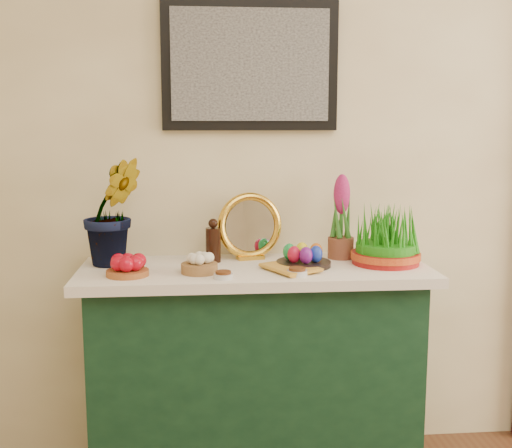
% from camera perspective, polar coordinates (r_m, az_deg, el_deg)
% --- Properties ---
extents(sideboard, '(1.30, 0.45, 0.85)m').
position_cam_1_polar(sideboard, '(2.73, -0.10, -13.32)').
color(sideboard, '#163D24').
rests_on(sideboard, ground).
extents(tablecloth, '(1.40, 0.55, 0.04)m').
position_cam_1_polar(tablecloth, '(2.60, -0.10, -4.19)').
color(tablecloth, white).
rests_on(tablecloth, sideboard).
extents(hyacinth_green, '(0.36, 0.34, 0.58)m').
position_cam_1_polar(hyacinth_green, '(2.63, -12.64, 2.62)').
color(hyacinth_green, '#317625').
rests_on(hyacinth_green, tablecloth).
extents(apple_bowl, '(0.20, 0.20, 0.08)m').
position_cam_1_polar(apple_bowl, '(2.47, -11.36, -3.76)').
color(apple_bowl, '#975025').
rests_on(apple_bowl, tablecloth).
extents(garlic_basket, '(0.19, 0.19, 0.08)m').
position_cam_1_polar(garlic_basket, '(2.48, -5.06, -3.62)').
color(garlic_basket, olive).
rests_on(garlic_basket, tablecloth).
extents(vinegar_cruet, '(0.06, 0.06, 0.18)m').
position_cam_1_polar(vinegar_cruet, '(2.66, -3.82, -1.69)').
color(vinegar_cruet, black).
rests_on(vinegar_cruet, tablecloth).
extents(mirror, '(0.29, 0.12, 0.28)m').
position_cam_1_polar(mirror, '(2.71, -0.55, -0.26)').
color(mirror, gold).
rests_on(mirror, tablecloth).
extents(book, '(0.23, 0.26, 0.03)m').
position_cam_1_polar(book, '(2.46, 1.56, -4.09)').
color(book, gold).
rests_on(book, tablecloth).
extents(spice_dish_left, '(0.07, 0.07, 0.03)m').
position_cam_1_polar(spice_dish_left, '(2.39, -2.93, -4.56)').
color(spice_dish_left, silver).
rests_on(spice_dish_left, tablecloth).
extents(spice_dish_right, '(0.08, 0.08, 0.03)m').
position_cam_1_polar(spice_dish_right, '(2.44, 3.68, -4.27)').
color(spice_dish_right, silver).
rests_on(spice_dish_right, tablecloth).
extents(egg_plate, '(0.26, 0.26, 0.09)m').
position_cam_1_polar(egg_plate, '(2.58, 4.26, -3.04)').
color(egg_plate, black).
rests_on(egg_plate, tablecloth).
extents(hyacinth_pink, '(0.11, 0.11, 0.36)m').
position_cam_1_polar(hyacinth_pink, '(2.74, 7.59, 0.29)').
color(hyacinth_pink, brown).
rests_on(hyacinth_pink, tablecloth).
extents(wheatgrass_sabzeh, '(0.28, 0.28, 0.23)m').
position_cam_1_polar(wheatgrass_sabzeh, '(2.67, 11.49, -1.36)').
color(wheatgrass_sabzeh, maroon).
rests_on(wheatgrass_sabzeh, tablecloth).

